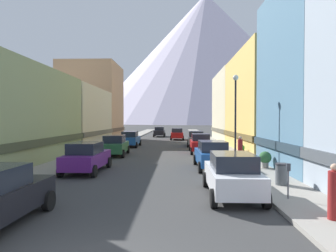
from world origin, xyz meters
name	(u,v)px	position (x,y,z in m)	size (l,w,h in m)	color
sidewalk_left	(119,142)	(-6.25, 35.00, 0.07)	(2.50, 100.00, 0.15)	gray
sidewalk_right	(212,142)	(6.25, 35.00, 0.07)	(2.50, 100.00, 0.15)	gray
storefront_left_1	(2,117)	(-11.12, 16.02, 3.32)	(7.54, 13.40, 6.90)	#8C9966
storefront_left_2	(64,118)	(-11.71, 29.49, 3.29)	(8.72, 12.82, 6.83)	beige
storefront_left_3	(92,103)	(-11.62, 40.55, 5.62)	(8.54, 9.20, 11.61)	tan
storefront_right_1	(333,82)	(10.99, 13.03, 5.42)	(7.27, 8.24, 11.19)	slate
storefront_right_2	(283,104)	(12.07, 24.63, 4.71)	(9.44, 13.82, 9.74)	#D8B259
storefront_right_3	(244,108)	(11.37, 38.39, 4.77)	(8.03, 13.51, 9.87)	beige
car_left_1	(86,157)	(-3.80, 12.21, 0.90)	(2.12, 4.43, 1.78)	#591E72
car_left_2	(115,145)	(-3.80, 20.32, 0.90)	(2.19, 4.46, 1.78)	#265933
car_left_3	(130,139)	(-3.80, 28.75, 0.90)	(2.09, 4.41, 1.78)	#19478C
car_right_0	(232,174)	(3.80, 6.84, 0.90)	(2.10, 4.42, 1.78)	silver
car_right_1	(212,155)	(3.80, 13.68, 0.90)	(2.17, 4.45, 1.78)	#19478C
car_right_2	(201,143)	(3.80, 22.81, 0.90)	(2.07, 4.40, 1.78)	#9E1111
car_right_3	(196,139)	(3.80, 29.52, 0.90)	(2.21, 4.46, 1.78)	slate
car_driving_0	(177,134)	(1.60, 40.76, 0.90)	(2.06, 4.40, 1.78)	#9E1111
car_driving_1	(159,132)	(-1.60, 48.83, 0.90)	(2.06, 4.40, 1.78)	black
parking_meter_near	(288,176)	(5.75, 6.02, 1.01)	(0.14, 0.10, 1.33)	#595960
trash_bin_right	(282,174)	(6.35, 8.42, 0.64)	(0.59, 0.59, 0.98)	#4C5156
potted_plant_0	(265,158)	(7.00, 13.17, 0.74)	(0.74, 0.74, 1.02)	gray
potted_plant_1	(242,150)	(7.00, 19.79, 0.58)	(0.50, 0.50, 0.86)	brown
pedestrian_0	(334,194)	(6.25, 3.71, 0.92)	(0.36, 0.36, 1.67)	maroon
pedestrian_1	(240,149)	(6.25, 16.86, 0.96)	(0.36, 0.36, 1.75)	maroon
streetlamp_right	(235,106)	(5.35, 14.10, 3.99)	(0.36, 0.36, 5.86)	black
mountain_backdrop	(206,59)	(27.14, 260.00, 57.05)	(206.81, 206.81, 114.10)	silver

